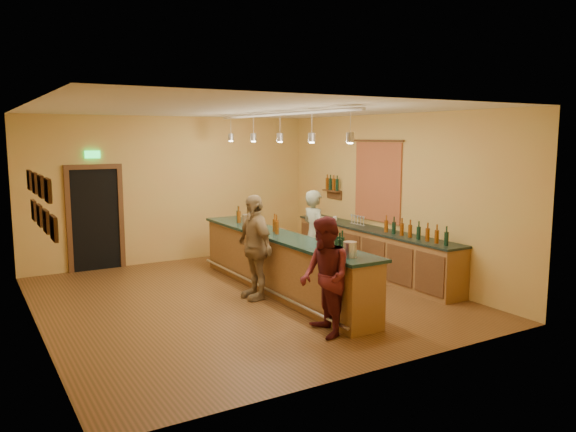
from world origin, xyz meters
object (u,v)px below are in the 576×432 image
bartender (314,235)px  bar_stool (277,235)px  customer_a (325,277)px  customer_b (254,247)px  back_counter (373,251)px  tasting_bar (280,259)px

bartender → bar_stool: bearing=-3.0°
customer_a → customer_b: customer_b is taller
bar_stool → bartender: bearing=-92.7°
back_counter → bar_stool: back_counter is taller
customer_a → customer_b: size_ratio=0.93×
back_counter → bartender: bearing=161.6°
tasting_bar → bar_stool: 2.49m
tasting_bar → customer_b: bearing=-172.4°
customer_b → bar_stool: 2.87m
bartender → customer_b: customer_b is taller
customer_b → bar_stool: bearing=142.6°
tasting_bar → bar_stool: tasting_bar is taller
tasting_bar → customer_a: size_ratio=3.05×
tasting_bar → bar_stool: (1.17, 2.20, -0.01)m
bartender → bar_stool: (0.08, 1.64, -0.27)m
back_counter → tasting_bar: (-2.25, -0.18, 0.12)m
customer_a → bar_stool: bearing=171.7°
back_counter → bartender: size_ratio=2.62×
bartender → bar_stool: 1.66m
back_counter → customer_a: bearing=-139.6°
tasting_bar → bartender: size_ratio=2.93×
customer_b → bar_stool: size_ratio=2.43×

